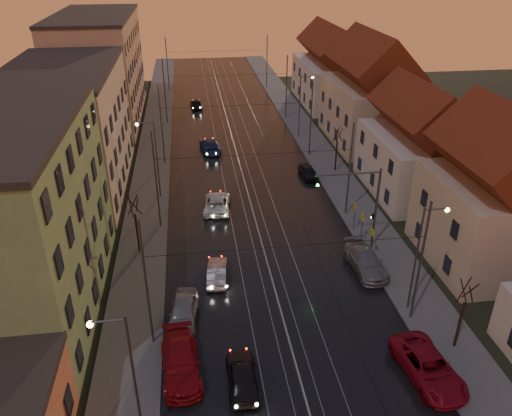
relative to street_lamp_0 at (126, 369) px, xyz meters
name	(u,v)px	position (x,y,z in m)	size (l,w,h in m)	color
road	(237,156)	(9.10, 38.00, -4.87)	(16.00, 120.00, 0.04)	black
sidewalk_left	(153,160)	(-0.90, 38.00, -4.81)	(4.00, 120.00, 0.15)	#4C4C4C
sidewalk_right	(318,151)	(19.10, 38.00, -4.81)	(4.00, 120.00, 0.15)	#4C4C4C
tram_rail_0	(219,157)	(6.90, 38.00, -4.83)	(0.06, 120.00, 0.03)	gray
tram_rail_1	(231,156)	(8.33, 38.00, -4.83)	(0.06, 120.00, 0.03)	gray
tram_rail_2	(244,155)	(9.87, 38.00, -4.83)	(0.06, 120.00, 0.03)	gray
tram_rail_3	(255,155)	(11.30, 38.00, -4.83)	(0.06, 120.00, 0.03)	gray
apartment_left_1	(7,225)	(-8.40, 12.00, 1.61)	(10.00, 18.00, 13.00)	#5E8D5A
apartment_left_2	(69,131)	(-8.40, 32.00, 1.11)	(10.00, 20.00, 12.00)	beige
apartment_left_3	(100,69)	(-8.40, 56.00, 2.11)	(10.00, 24.00, 14.00)	#A27F69
house_right_1	(494,200)	(26.10, 13.00, 0.56)	(8.67, 10.20, 10.80)	#C0AE93
house_right_2	(420,148)	(26.10, 26.00, -0.24)	(9.18, 12.24, 9.20)	silver
house_right_3	(370,97)	(26.10, 41.00, 0.92)	(9.18, 14.28, 11.50)	#C0AE93
house_right_4	(331,71)	(26.10, 59.00, 0.16)	(9.18, 16.32, 10.00)	silver
catenary_pole_l_1	(146,285)	(0.50, 7.00, -0.39)	(0.16, 0.16, 9.00)	#595B60
catenary_pole_r_1	(420,263)	(17.70, 7.00, -0.39)	(0.16, 0.16, 9.00)	#595B60
catenary_pole_l_2	(156,181)	(0.50, 22.00, -0.39)	(0.16, 0.16, 9.00)	#595B60
catenary_pole_r_2	(350,170)	(17.70, 22.00, -0.39)	(0.16, 0.16, 9.00)	#595B60
catenary_pole_l_3	(162,126)	(0.50, 37.00, -0.39)	(0.16, 0.16, 9.00)	#595B60
catenary_pole_r_3	(311,119)	(17.70, 37.00, -0.39)	(0.16, 0.16, 9.00)	#595B60
catenary_pole_l_4	(165,92)	(0.50, 52.00, -0.39)	(0.16, 0.16, 9.00)	#595B60
catenary_pole_r_4	(286,87)	(17.70, 52.00, -0.39)	(0.16, 0.16, 9.00)	#595B60
catenary_pole_l_5	(167,65)	(0.50, 70.00, -0.39)	(0.16, 0.16, 9.00)	#595B60
catenary_pole_r_5	(267,62)	(17.70, 70.00, -0.39)	(0.16, 0.16, 9.00)	#595B60
street_lamp_0	(126,369)	(0.00, 0.00, 0.00)	(1.75, 0.32, 8.00)	#595B60
street_lamp_1	(422,249)	(18.21, 8.00, 0.00)	(1.75, 0.32, 8.00)	#595B60
street_lamp_2	(153,152)	(0.00, 28.00, 0.00)	(1.75, 0.32, 8.00)	#595B60
street_lamp_3	(302,100)	(18.21, 44.00, 0.00)	(1.75, 0.32, 8.00)	#595B60
traffic_light_mast	(365,199)	(17.10, 16.00, -0.29)	(5.30, 0.32, 7.20)	#595B60
bare_tree_0	(137,226)	(-1.09, 18.00, -2.40)	(1.09, 1.09, 5.11)	black
bare_tree_1	(461,316)	(19.31, 4.00, -2.40)	(1.09, 1.09, 5.11)	black
bare_tree_2	(337,150)	(19.51, 32.00, -2.40)	(1.09, 1.09, 5.11)	black
driving_car_0	(242,376)	(5.73, 2.78, -4.16)	(1.71, 4.26, 1.45)	black
driving_car_1	(217,272)	(5.02, 13.29, -4.22)	(1.40, 4.01, 1.32)	#9C9DA2
driving_car_2	(217,203)	(5.78, 24.59, -4.18)	(2.35, 5.10, 1.42)	silver
driving_car_3	(210,145)	(5.99, 40.07, -4.11)	(2.17, 5.34, 1.55)	navy
driving_car_4	(196,104)	(4.85, 58.77, -4.17)	(1.68, 4.19, 1.43)	black
parked_left_2	(181,362)	(2.27, 4.25, -4.10)	(2.20, 5.41, 1.57)	maroon
parked_left_3	(183,311)	(2.46, 8.85, -4.11)	(1.84, 4.57, 1.56)	#9A9A9F
parked_right_0	(428,367)	(16.51, 1.91, -4.11)	(2.57, 5.57, 1.55)	maroon
parked_right_1	(366,261)	(16.54, 12.98, -4.11)	(2.18, 5.36, 1.56)	gray
parked_right_2	(308,172)	(16.11, 30.74, -4.24)	(1.52, 3.77, 1.28)	black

